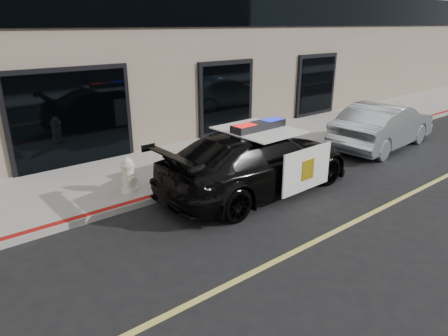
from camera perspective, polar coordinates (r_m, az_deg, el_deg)
ground at (r=7.30m, az=7.39°, el=-13.08°), size 120.00×120.00×0.00m
sidewalk_n at (r=11.14m, az=-12.28°, el=-0.93°), size 60.00×3.50×0.15m
police_car at (r=9.83m, az=4.84°, el=1.06°), size 2.61×5.47×1.76m
silver_sedan at (r=14.39m, az=21.82°, el=5.66°), size 2.42×4.85×1.50m
fire_hydrant at (r=9.74m, az=-13.48°, el=-1.04°), size 0.40×0.55×0.88m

